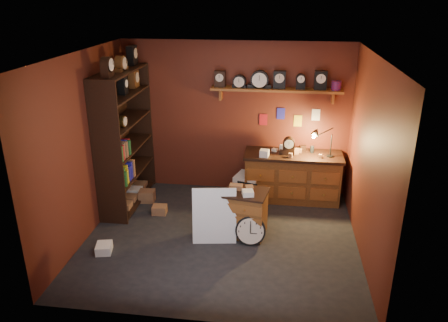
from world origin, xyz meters
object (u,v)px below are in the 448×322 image
Objects in this scene: low_cabinet at (246,211)px; big_round_clock at (250,231)px; shelving_unit at (123,134)px; workbench at (292,174)px.

big_round_clock is (0.10, -0.27, -0.17)m from low_cabinet.
big_round_clock is (2.24, -1.10, -1.04)m from shelving_unit.
big_round_clock is at bearing -110.87° from workbench.
shelving_unit is 1.53× the size of workbench.
workbench reaches higher than big_round_clock.
workbench is at bearing 69.13° from big_round_clock.
workbench is 1.50m from low_cabinet.
shelving_unit is at bearing -170.13° from workbench.
shelving_unit reaches higher than big_round_clock.
low_cabinet reaches higher than big_round_clock.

